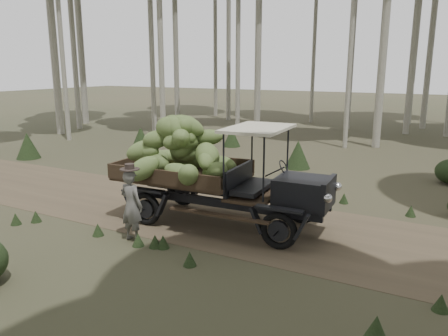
{
  "coord_description": "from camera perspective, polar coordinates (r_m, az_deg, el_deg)",
  "views": [
    {
      "loc": [
        5.11,
        -9.42,
        3.85
      ],
      "look_at": [
        0.18,
        -0.33,
        1.45
      ],
      "focal_mm": 35.0,
      "sensor_mm": 36.0,
      "label": 1
    }
  ],
  "objects": [
    {
      "name": "farmer",
      "position": [
        10.0,
        -11.99,
        -4.71
      ],
      "size": [
        0.63,
        0.47,
        1.78
      ],
      "rotation": [
        0.0,
        0.0,
        3.06
      ],
      "color": "#605E58",
      "rests_on": "ground"
    },
    {
      "name": "dirt_track",
      "position": [
        11.39,
        -0.02,
        -6.65
      ],
      "size": [
        70.0,
        4.0,
        0.01
      ],
      "primitive_type": "cube",
      "color": "brown",
      "rests_on": "ground"
    },
    {
      "name": "ground",
      "position": [
        11.39,
        -0.02,
        -6.67
      ],
      "size": [
        120.0,
        120.0,
        0.0
      ],
      "primitive_type": "plane",
      "color": "#473D2B",
      "rests_on": "ground"
    },
    {
      "name": "undergrowth",
      "position": [
        10.47,
        -2.92,
        -5.51
      ],
      "size": [
        23.79,
        21.88,
        1.37
      ],
      "color": "#233319",
      "rests_on": "ground"
    },
    {
      "name": "banana_truck",
      "position": [
        10.85,
        -3.45,
        1.23
      ],
      "size": [
        5.57,
        2.77,
        2.8
      ],
      "rotation": [
        0.0,
        0.0,
        0.05
      ],
      "color": "black",
      "rests_on": "ground"
    }
  ]
}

